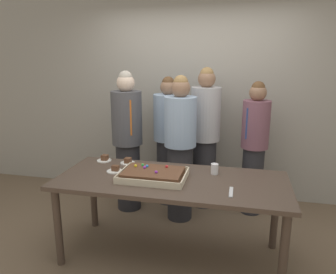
# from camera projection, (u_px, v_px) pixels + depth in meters

# --- Properties ---
(ground_plane) EXTENTS (12.00, 12.00, 0.00)m
(ground_plane) POSITION_uv_depth(u_px,v_px,m) (171.00, 255.00, 3.11)
(ground_plane) COLOR brown
(interior_back_panel) EXTENTS (8.00, 0.12, 3.00)m
(interior_back_panel) POSITION_uv_depth(u_px,v_px,m) (197.00, 85.00, 4.25)
(interior_back_panel) COLOR #9E998E
(interior_back_panel) RESTS_ON ground_plane
(party_table) EXTENTS (2.09, 0.88, 0.79)m
(party_table) POSITION_uv_depth(u_px,v_px,m) (171.00, 187.00, 2.93)
(party_table) COLOR #47382D
(party_table) RESTS_ON ground_plane
(sheet_cake) EXTENTS (0.60, 0.43, 0.10)m
(sheet_cake) POSITION_uv_depth(u_px,v_px,m) (153.00, 174.00, 2.91)
(sheet_cake) COLOR beige
(sheet_cake) RESTS_ON party_table
(plated_slice_near_left) EXTENTS (0.15, 0.15, 0.06)m
(plated_slice_near_left) POSITION_uv_depth(u_px,v_px,m) (128.00, 162.00, 3.32)
(plated_slice_near_left) COLOR white
(plated_slice_near_left) RESTS_ON party_table
(plated_slice_near_right) EXTENTS (0.15, 0.15, 0.06)m
(plated_slice_near_right) POSITION_uv_depth(u_px,v_px,m) (104.00, 159.00, 3.40)
(plated_slice_near_right) COLOR white
(plated_slice_near_right) RESTS_ON party_table
(plated_slice_far_left) EXTENTS (0.15, 0.15, 0.06)m
(plated_slice_far_left) POSITION_uv_depth(u_px,v_px,m) (115.00, 170.00, 3.08)
(plated_slice_far_left) COLOR white
(plated_slice_far_left) RESTS_ON party_table
(drink_cup_nearest) EXTENTS (0.07, 0.07, 0.10)m
(drink_cup_nearest) POSITION_uv_depth(u_px,v_px,m) (215.00, 169.00, 3.02)
(drink_cup_nearest) COLOR white
(drink_cup_nearest) RESTS_ON party_table
(cake_server_utensil) EXTENTS (0.03, 0.20, 0.01)m
(cake_server_utensil) POSITION_uv_depth(u_px,v_px,m) (231.00, 192.00, 2.61)
(cake_server_utensil) COLOR silver
(cake_server_utensil) RESTS_ON party_table
(person_serving_front) EXTENTS (0.36, 0.36, 1.68)m
(person_serving_front) POSITION_uv_depth(u_px,v_px,m) (180.00, 148.00, 3.63)
(person_serving_front) COLOR #28282D
(person_serving_front) RESTS_ON ground_plane
(person_green_shirt_behind) EXTENTS (0.32, 0.32, 1.60)m
(person_green_shirt_behind) POSITION_uv_depth(u_px,v_px,m) (254.00, 147.00, 3.78)
(person_green_shirt_behind) COLOR #28282D
(person_green_shirt_behind) RESTS_ON ground_plane
(person_striped_tie_right) EXTENTS (0.36, 0.36, 1.71)m
(person_striped_tie_right) POSITION_uv_depth(u_px,v_px,m) (127.00, 140.00, 3.88)
(person_striped_tie_right) COLOR #28282D
(person_striped_tie_right) RESTS_ON ground_plane
(person_far_right_suit) EXTENTS (0.36, 0.36, 1.75)m
(person_far_right_suit) POSITION_uv_depth(u_px,v_px,m) (205.00, 137.00, 3.95)
(person_far_right_suit) COLOR #28282D
(person_far_right_suit) RESTS_ON ground_plane
(person_left_edge_reaching) EXTENTS (0.37, 0.37, 1.64)m
(person_left_edge_reaching) POSITION_uv_depth(u_px,v_px,m) (168.00, 140.00, 4.07)
(person_left_edge_reaching) COLOR #28282D
(person_left_edge_reaching) RESTS_ON ground_plane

